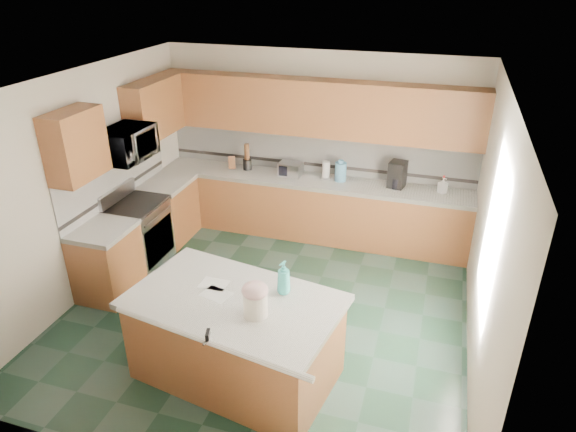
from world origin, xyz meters
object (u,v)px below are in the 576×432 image
(island_base, at_px, (236,340))
(toaster_oven, at_px, (291,169))
(treat_jar, at_px, (255,304))
(knife_block, at_px, (232,163))
(coffee_maker, at_px, (397,174))
(island_top, at_px, (234,302))
(soap_bottle_island, at_px, (284,277))

(island_base, relative_size, toaster_oven, 5.63)
(treat_jar, xyz_separation_m, knife_block, (-1.62, 3.31, -0.02))
(treat_jar, height_order, coffee_maker, coffee_maker)
(island_top, distance_m, treat_jar, 0.36)
(island_top, relative_size, knife_block, 10.38)
(treat_jar, relative_size, soap_bottle_island, 0.67)
(island_top, xyz_separation_m, coffee_maker, (1.15, 3.17, 0.22))
(island_top, xyz_separation_m, toaster_oven, (-0.40, 3.14, 0.13))
(island_base, bearing_deg, toaster_oven, 107.02)
(island_top, relative_size, toaster_oven, 5.93)
(soap_bottle_island, distance_m, knife_block, 3.39)
(island_top, bearing_deg, treat_jar, -20.22)
(treat_jar, height_order, soap_bottle_island, soap_bottle_island)
(island_base, distance_m, island_top, 0.46)
(soap_bottle_island, bearing_deg, island_base, -131.35)
(soap_bottle_island, bearing_deg, treat_jar, -89.93)
(island_base, bearing_deg, coffee_maker, 79.86)
(island_base, bearing_deg, soap_bottle_island, 40.11)
(island_base, height_order, treat_jar, treat_jar)
(soap_bottle_island, xyz_separation_m, coffee_maker, (0.73, 2.93, 0.02))
(knife_block, relative_size, coffee_maker, 0.52)
(island_top, distance_m, soap_bottle_island, 0.52)
(toaster_oven, bearing_deg, island_top, -77.77)
(soap_bottle_island, relative_size, knife_block, 1.78)
(island_base, relative_size, coffee_maker, 5.09)
(island_base, distance_m, toaster_oven, 3.22)
(island_top, bearing_deg, coffee_maker, 79.86)
(knife_block, bearing_deg, island_top, -91.04)
(island_top, bearing_deg, toaster_oven, 107.02)
(knife_block, relative_size, toaster_oven, 0.57)
(soap_bottle_island, height_order, knife_block, soap_bottle_island)
(treat_jar, xyz_separation_m, coffee_maker, (0.86, 3.34, 0.07))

